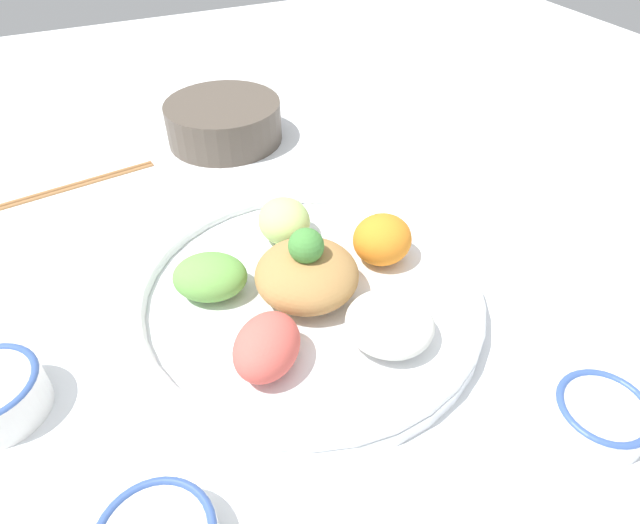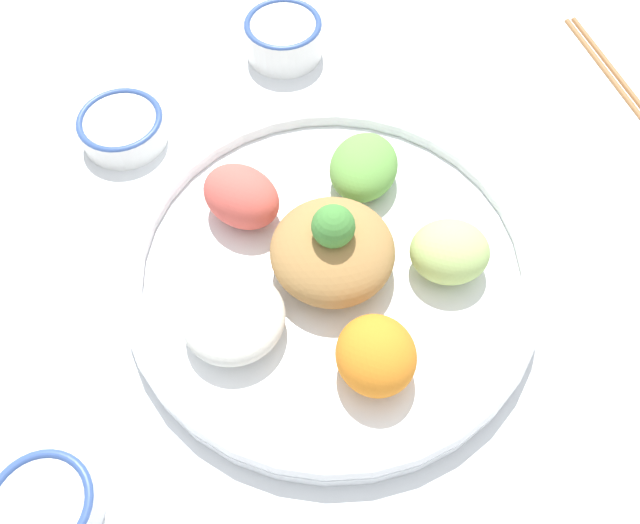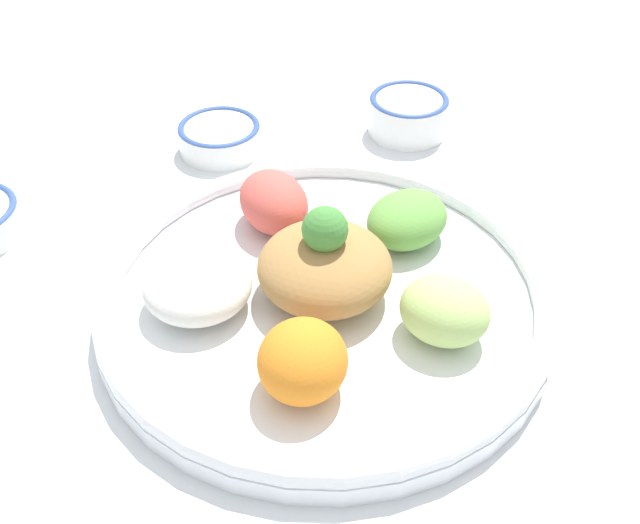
% 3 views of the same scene
% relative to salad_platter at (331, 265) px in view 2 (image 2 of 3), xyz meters
% --- Properties ---
extents(ground_plane, '(2.40, 2.40, 0.00)m').
position_rel_salad_platter_xyz_m(ground_plane, '(0.01, -0.02, -0.03)').
color(ground_plane, white).
extents(salad_platter, '(0.41, 0.41, 0.11)m').
position_rel_salad_platter_xyz_m(salad_platter, '(0.00, 0.00, 0.00)').
color(salad_platter, white).
rests_on(salad_platter, ground_plane).
extents(sauce_bowl_red, '(0.10, 0.10, 0.03)m').
position_rel_salad_platter_xyz_m(sauce_bowl_red, '(0.22, 0.20, -0.01)').
color(sauce_bowl_red, white).
rests_on(sauce_bowl_red, ground_plane).
extents(sauce_bowl_dark, '(0.09, 0.09, 0.04)m').
position_rel_salad_platter_xyz_m(sauce_bowl_dark, '(-0.18, 0.26, -0.01)').
color(sauce_bowl_dark, white).
rests_on(sauce_bowl_dark, ground_plane).
extents(rice_bowl_plain, '(0.10, 0.10, 0.05)m').
position_rel_salad_platter_xyz_m(rice_bowl_plain, '(0.33, 0.00, 0.00)').
color(rice_bowl_plain, white).
rests_on(rice_bowl_plain, ground_plane).
extents(chopsticks_pair_near, '(0.24, 0.05, 0.01)m').
position_rel_salad_platter_xyz_m(chopsticks_pair_near, '(0.22, -0.40, -0.02)').
color(chopsticks_pair_near, '#9E6B3D').
rests_on(chopsticks_pair_near, ground_plane).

